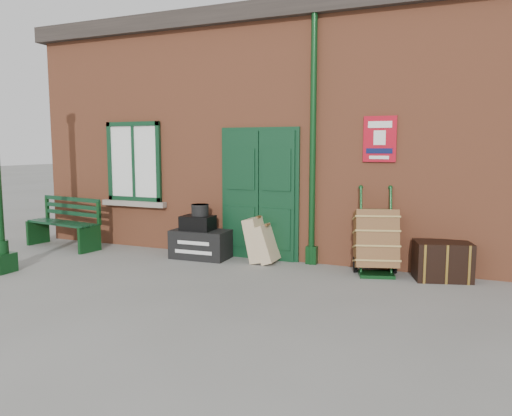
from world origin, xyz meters
The scene contains 10 objects.
ground centered at (0.00, 0.00, 0.00)m, with size 80.00×80.00×0.00m, color gray.
station_building centered at (0.00, 3.49, 2.16)m, with size 10.30×4.30×4.36m.
bench centered at (-4.13, 0.90, 0.50)m, with size 1.66×0.74×1.00m.
houdini_trunk centered at (-1.26, 1.09, 0.25)m, with size 0.99×0.54×0.50m, color black.
strongbox centered at (-1.31, 1.09, 0.62)m, with size 0.54×0.40×0.25m, color black.
hatbox centered at (-1.28, 1.12, 0.84)m, with size 0.30×0.30×0.20m, color black.
suitcase_back centered at (-0.25, 1.25, 0.38)m, with size 0.21×0.53×0.74m, color tan.
suitcase_front centered at (-0.07, 1.21, 0.33)m, with size 0.19×0.47×0.63m, color tan.
porter_trolley centered at (1.73, 1.23, 0.51)m, with size 0.81×0.84×1.31m.
dark_trunk centered at (2.69, 1.25, 0.28)m, with size 0.78×0.51×0.56m, color black.
Camera 1 is at (3.02, -6.36, 1.94)m, focal length 35.00 mm.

